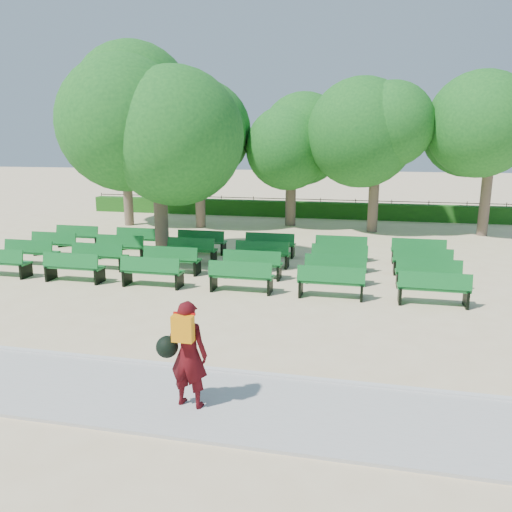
{
  "coord_description": "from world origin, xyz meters",
  "views": [
    {
      "loc": [
        3.56,
        -14.68,
        4.35
      ],
      "look_at": [
        0.54,
        -1.0,
        1.1
      ],
      "focal_mm": 35.0,
      "sensor_mm": 36.0,
      "label": 1
    }
  ],
  "objects": [
    {
      "name": "tree_line",
      "position": [
        0.0,
        10.0,
        0.0
      ],
      "size": [
        21.8,
        6.8,
        7.04
      ],
      "primitive_type": null,
      "color": "#1C661E",
      "rests_on": "ground"
    },
    {
      "name": "paving",
      "position": [
        0.0,
        -7.4,
        0.03
      ],
      "size": [
        30.0,
        2.2,
        0.06
      ],
      "primitive_type": "cube",
      "color": "#B3B3AE",
      "rests_on": "ground"
    },
    {
      "name": "person",
      "position": [
        0.84,
        -7.58,
        1.0
      ],
      "size": [
        0.88,
        0.55,
        1.81
      ],
      "rotation": [
        0.0,
        0.0,
        3.01
      ],
      "color": "#460A0E",
      "rests_on": "ground"
    },
    {
      "name": "ground",
      "position": [
        0.0,
        0.0,
        0.0
      ],
      "size": [
        120.0,
        120.0,
        0.0
      ],
      "primitive_type": "plane",
      "color": "beige"
    },
    {
      "name": "fence",
      "position": [
        0.0,
        14.4,
        0.0
      ],
      "size": [
        26.0,
        0.1,
        1.02
      ],
      "primitive_type": null,
      "color": "black",
      "rests_on": "ground"
    },
    {
      "name": "tree_among",
      "position": [
        -3.63,
        2.0,
        4.77
      ],
      "size": [
        4.96,
        4.96,
        7.02
      ],
      "color": "brown",
      "rests_on": "ground"
    },
    {
      "name": "curb",
      "position": [
        0.0,
        -6.25,
        0.05
      ],
      "size": [
        30.0,
        0.12,
        0.1
      ],
      "primitive_type": "cube",
      "color": "silver",
      "rests_on": "ground"
    },
    {
      "name": "hedge",
      "position": [
        0.0,
        14.0,
        0.45
      ],
      "size": [
        26.0,
        0.7,
        0.9
      ],
      "primitive_type": "cube",
      "color": "#1E5816",
      "rests_on": "ground"
    },
    {
      "name": "bench_array",
      "position": [
        -1.27,
        1.33,
        0.1
      ],
      "size": [
        1.92,
        0.72,
        1.19
      ],
      "rotation": [
        0.0,
        0.0,
        -0.07
      ],
      "color": "#126927",
      "rests_on": "ground"
    }
  ]
}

